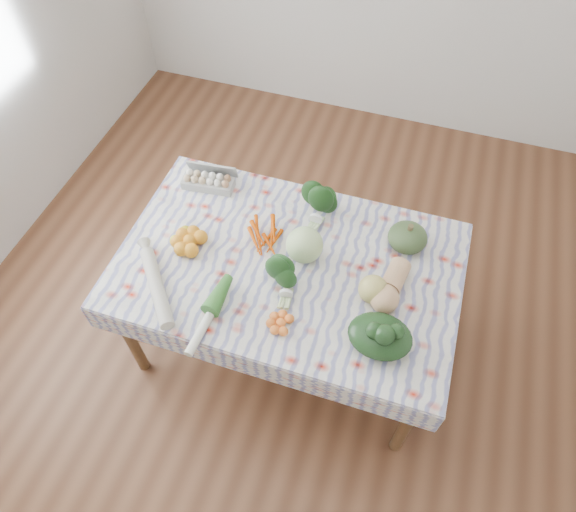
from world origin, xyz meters
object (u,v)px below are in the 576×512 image
object	(u,v)px
kabocha_squash	(408,237)
cabbage	(305,245)
egg_carton	(208,182)
dining_table	(288,273)
grapefruit	(373,289)
butternut_squash	(391,285)

from	to	relation	value
kabocha_squash	cabbage	distance (m)	0.51
cabbage	egg_carton	bearing A→B (deg)	155.38
dining_table	egg_carton	xyz separation A→B (m)	(-0.57, 0.36, 0.12)
dining_table	egg_carton	distance (m)	0.68
kabocha_squash	grapefruit	size ratio (longest dim) A/B	1.45
cabbage	dining_table	bearing A→B (deg)	-133.54
dining_table	grapefruit	size ratio (longest dim) A/B	11.95
egg_carton	kabocha_squash	distance (m)	1.10
butternut_squash	grapefruit	world-z (taller)	grapefruit
egg_carton	kabocha_squash	bearing A→B (deg)	-9.71
butternut_squash	grapefruit	bearing A→B (deg)	-138.13
kabocha_squash	butternut_squash	size ratio (longest dim) A/B	0.68
kabocha_squash	cabbage	world-z (taller)	cabbage
cabbage	grapefruit	size ratio (longest dim) A/B	1.35
egg_carton	butternut_squash	bearing A→B (deg)	-25.30
dining_table	butternut_squash	xyz separation A→B (m)	(0.50, -0.02, 0.15)
egg_carton	kabocha_squash	xyz separation A→B (m)	(1.10, -0.07, 0.03)
cabbage	butternut_squash	world-z (taller)	cabbage
kabocha_squash	cabbage	xyz separation A→B (m)	(-0.46, -0.22, 0.03)
cabbage	butternut_squash	distance (m)	0.45
dining_table	cabbage	world-z (taller)	cabbage
egg_carton	butternut_squash	distance (m)	1.14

